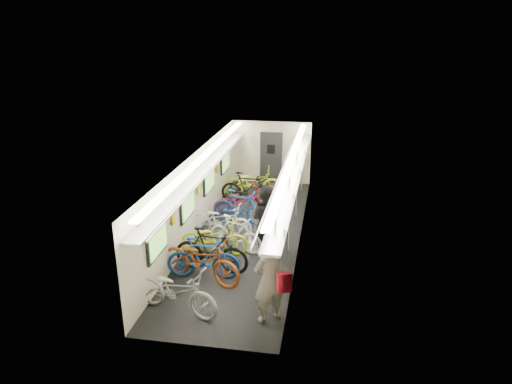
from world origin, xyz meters
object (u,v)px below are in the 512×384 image
(bicycle_0, at_px, (177,291))
(bicycle_1, at_px, (203,258))
(passenger_near, at_px, (269,280))
(passenger_mid, at_px, (266,219))
(backpack, at_px, (284,282))

(bicycle_0, bearing_deg, bicycle_1, 9.27)
(bicycle_0, bearing_deg, passenger_near, -72.93)
(passenger_mid, bearing_deg, backpack, 124.50)
(passenger_mid, height_order, backpack, passenger_mid)
(passenger_mid, bearing_deg, bicycle_1, 73.31)
(passenger_mid, relative_size, backpack, 4.96)
(bicycle_0, xyz_separation_m, passenger_near, (1.93, 0.04, 0.41))
(backpack, bearing_deg, passenger_mid, 80.70)
(bicycle_0, distance_m, passenger_near, 1.97)
(bicycle_0, bearing_deg, backpack, -88.44)
(bicycle_0, bearing_deg, passenger_mid, -8.99)
(bicycle_1, distance_m, passenger_near, 2.29)
(passenger_near, distance_m, passenger_mid, 3.07)
(bicycle_0, distance_m, backpack, 2.48)
(bicycle_0, height_order, passenger_near, passenger_near)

